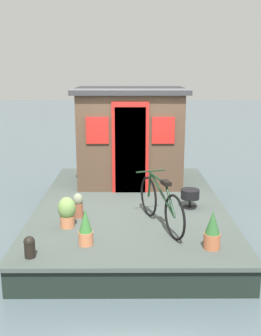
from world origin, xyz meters
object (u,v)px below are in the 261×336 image
object	(u,v)px
potted_plant_basil	(86,228)
potted_plant_fern	(78,205)
charcoal_grill	(190,195)
mooring_bollard	(30,246)
houseboat_cabin	(130,135)
potted_plant_rosemary	(212,231)
bicycle	(161,204)
potted_plant_ivy	(67,211)

from	to	relation	value
potted_plant_basil	potted_plant_fern	xyz separation A→B (m)	(1.07, 0.24, -0.04)
charcoal_grill	mooring_bollard	bearing A→B (deg)	128.60
houseboat_cabin	potted_plant_basil	size ratio (longest dim) A/B	4.42
houseboat_cabin	potted_plant_fern	bearing A→B (deg)	158.44
potted_plant_rosemary	potted_plant_basil	xyz separation A→B (m)	(0.13, 1.75, -0.01)
potted_plant_rosemary	charcoal_grill	size ratio (longest dim) A/B	1.61
potted_plant_rosemary	potted_plant_fern	size ratio (longest dim) A/B	1.31
potted_plant_rosemary	potted_plant_fern	bearing A→B (deg)	58.94
bicycle	charcoal_grill	bearing A→B (deg)	-34.81
bicycle	potted_plant_rosemary	distance (m)	1.03
bicycle	mooring_bollard	distance (m)	2.09
houseboat_cabin	bicycle	size ratio (longest dim) A/B	1.45
houseboat_cabin	mooring_bollard	size ratio (longest dim) A/B	7.89
potted_plant_rosemary	mooring_bollard	bearing A→B (deg)	96.04
potted_plant_basil	mooring_bollard	bearing A→B (deg)	118.94
charcoal_grill	potted_plant_basil	bearing A→B (deg)	131.95
potted_plant_fern	charcoal_grill	world-z (taller)	potted_plant_fern
bicycle	potted_plant_fern	distance (m)	1.41
houseboat_cabin	potted_plant_fern	world-z (taller)	houseboat_cabin
potted_plant_fern	houseboat_cabin	bearing A→B (deg)	-21.56
potted_plant_rosemary	charcoal_grill	bearing A→B (deg)	2.00
potted_plant_ivy	mooring_bollard	world-z (taller)	potted_plant_ivy
charcoal_grill	mooring_bollard	world-z (taller)	charcoal_grill
potted_plant_ivy	houseboat_cabin	bearing A→B (deg)	-20.64
bicycle	potted_plant_rosemary	world-z (taller)	bicycle
houseboat_cabin	charcoal_grill	xyz separation A→B (m)	(-1.76, -1.05, -0.78)
charcoal_grill	potted_plant_rosemary	bearing A→B (deg)	-178.00
potted_plant_fern	charcoal_grill	size ratio (longest dim) A/B	1.23
bicycle	potted_plant_fern	world-z (taller)	bicycle
potted_plant_basil	charcoal_grill	size ratio (longest dim) A/B	1.55
potted_plant_basil	mooring_bollard	distance (m)	0.80
potted_plant_fern	charcoal_grill	distance (m)	1.98
potted_plant_ivy	mooring_bollard	bearing A→B (deg)	161.87
potted_plant_ivy	charcoal_grill	distance (m)	2.23
potted_plant_rosemary	mooring_bollard	size ratio (longest dim) A/B	1.85
potted_plant_ivy	charcoal_grill	world-z (taller)	potted_plant_ivy
potted_plant_basil	charcoal_grill	bearing A→B (deg)	-48.05
charcoal_grill	houseboat_cabin	bearing A→B (deg)	30.87
potted_plant_ivy	charcoal_grill	bearing A→B (deg)	-66.93
bicycle	mooring_bollard	world-z (taller)	bicycle
potted_plant_rosemary	potted_plant_fern	world-z (taller)	potted_plant_rosemary
houseboat_cabin	mooring_bollard	bearing A→B (deg)	160.06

